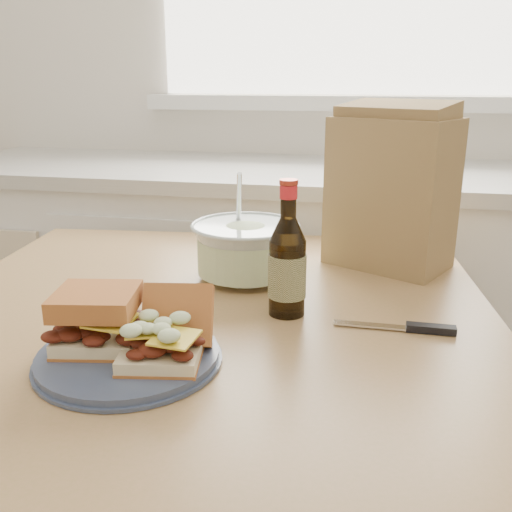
% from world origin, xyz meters
% --- Properties ---
extents(wall_back, '(4.00, 0.02, 2.70)m').
position_xyz_m(wall_back, '(0.00, 2.00, 1.35)').
color(wall_back, silver).
rests_on(wall_back, ground).
extents(cabinet_run, '(2.50, 0.64, 0.94)m').
position_xyz_m(cabinet_run, '(-0.00, 1.70, 0.47)').
color(cabinet_run, white).
rests_on(cabinet_run, ground).
extents(dining_table, '(1.09, 1.09, 0.83)m').
position_xyz_m(dining_table, '(-0.13, 0.82, 0.70)').
color(dining_table, '#A7794F').
rests_on(dining_table, ground).
extents(plate, '(0.25, 0.25, 0.02)m').
position_xyz_m(plate, '(-0.18, 0.61, 0.83)').
color(plate, '#3B455F').
rests_on(plate, dining_table).
extents(sandwich_left, '(0.13, 0.12, 0.08)m').
position_xyz_m(sandwich_left, '(-0.23, 0.62, 0.88)').
color(sandwich_left, beige).
rests_on(sandwich_left, plate).
extents(sandwich_right, '(0.12, 0.16, 0.09)m').
position_xyz_m(sandwich_right, '(-0.12, 0.62, 0.87)').
color(sandwich_right, beige).
rests_on(sandwich_right, plate).
extents(coleslaw_bowl, '(0.21, 0.21, 0.21)m').
position_xyz_m(coleslaw_bowl, '(-0.10, 0.99, 0.88)').
color(coleslaw_bowl, silver).
rests_on(coleslaw_bowl, dining_table).
extents(beer_bottle, '(0.06, 0.06, 0.23)m').
position_xyz_m(beer_bottle, '(0.01, 0.83, 0.91)').
color(beer_bottle, black).
rests_on(beer_bottle, dining_table).
extents(knife, '(0.19, 0.02, 0.01)m').
position_xyz_m(knife, '(0.22, 0.80, 0.83)').
color(knife, silver).
rests_on(knife, dining_table).
extents(paper_bag, '(0.28, 0.24, 0.31)m').
position_xyz_m(paper_bag, '(0.18, 1.13, 0.98)').
color(paper_bag, '#947248').
rests_on(paper_bag, dining_table).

